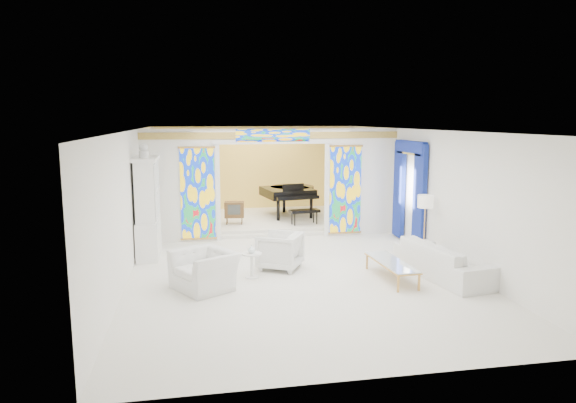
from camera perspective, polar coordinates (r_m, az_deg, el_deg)
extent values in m
plane|color=white|center=(12.39, -0.26, -6.07)|extent=(12.00, 12.00, 0.00)
cube|color=white|center=(11.95, -0.27, 7.94)|extent=(7.00, 12.00, 0.02)
cube|color=white|center=(17.97, -3.64, 3.54)|extent=(7.00, 0.02, 3.00)
cube|color=white|center=(6.38, 9.34, -6.93)|extent=(7.00, 0.02, 3.00)
cube|color=white|center=(11.98, -16.98, 0.33)|extent=(0.02, 12.00, 3.00)
cube|color=white|center=(13.15, 14.93, 1.18)|extent=(0.02, 12.00, 3.00)
cube|color=white|center=(13.88, -11.96, 1.70)|extent=(2.00, 0.18, 3.00)
cube|color=white|center=(14.62, 8.04, 2.18)|extent=(2.00, 0.18, 3.00)
cube|color=white|center=(13.93, -1.73, 7.29)|extent=(3.00, 0.18, 0.40)
cube|color=white|center=(13.82, -7.79, 0.94)|extent=(0.12, 0.06, 2.60)
cube|color=white|center=(14.27, 4.33, 1.26)|extent=(0.12, 0.06, 2.60)
cube|color=white|center=(13.84, -1.66, 6.65)|extent=(3.24, 0.06, 0.12)
cube|color=gold|center=(13.83, -1.66, 7.36)|extent=(7.00, 0.05, 0.18)
cube|color=gold|center=(13.79, -9.99, 0.87)|extent=(0.90, 0.04, 2.40)
cube|color=gold|center=(14.40, 6.38, 1.30)|extent=(0.90, 0.04, 2.40)
cube|color=gold|center=(13.82, -1.66, 7.36)|extent=(2.00, 0.04, 0.34)
cube|color=white|center=(16.31, -2.80, -2.03)|extent=(6.80, 3.80, 0.18)
cube|color=#EEBF52|center=(17.86, -3.59, 3.51)|extent=(6.70, 0.10, 2.90)
cylinder|color=#C08B43|center=(15.95, -2.10, 6.62)|extent=(0.48, 0.48, 0.30)
cube|color=navy|center=(13.17, 14.42, 0.56)|extent=(0.12, 0.55, 2.60)
cube|color=navy|center=(14.35, 12.25, 1.32)|extent=(0.12, 0.55, 2.60)
cube|color=navy|center=(13.64, 13.48, 5.95)|extent=(0.14, 1.70, 0.30)
cube|color=#DCBA4D|center=(13.65, 13.45, 5.24)|extent=(0.12, 1.50, 0.06)
cube|color=white|center=(12.73, -15.21, -3.90)|extent=(0.50, 1.40, 0.90)
cube|color=white|center=(12.53, -15.42, 1.24)|extent=(0.44, 1.30, 1.40)
cube|color=white|center=(12.51, -14.38, 1.27)|extent=(0.01, 1.20, 1.30)
cube|color=white|center=(12.45, -15.57, 4.61)|extent=(0.56, 1.46, 0.08)
cylinder|color=white|center=(12.09, -15.74, 5.05)|extent=(0.22, 0.22, 0.16)
sphere|color=white|center=(12.08, -15.77, 5.81)|extent=(0.20, 0.20, 0.20)
imported|color=silver|center=(10.12, -9.28, -7.53)|extent=(1.44, 1.49, 0.74)
imported|color=white|center=(11.28, -0.92, -5.50)|extent=(1.18, 1.17, 0.80)
imported|color=white|center=(11.20, 16.94, -6.25)|extent=(1.33, 2.56, 0.71)
cylinder|color=white|center=(10.65, -4.07, -5.81)|extent=(0.45, 0.45, 0.03)
cylinder|color=white|center=(10.72, -4.05, -7.12)|extent=(0.08, 0.08, 0.49)
cylinder|color=white|center=(10.79, -4.04, -8.35)|extent=(0.30, 0.30, 0.03)
imported|color=white|center=(10.63, -4.07, -5.28)|extent=(0.21, 0.21, 0.17)
cube|color=white|center=(10.77, 11.43, -6.63)|extent=(0.57, 1.68, 0.04)
cube|color=#C08B43|center=(10.77, 11.43, -6.73)|extent=(0.60, 1.71, 0.03)
cube|color=#C08B43|center=(10.05, 12.15, -8.93)|extent=(0.04, 0.04, 0.34)
cube|color=#C08B43|center=(10.24, 14.35, -8.68)|extent=(0.04, 0.04, 0.34)
cube|color=#C08B43|center=(11.43, 8.77, -6.61)|extent=(0.04, 0.04, 0.34)
cube|color=#C08B43|center=(11.59, 10.75, -6.44)|extent=(0.04, 0.04, 0.34)
cylinder|color=#C08B43|center=(12.69, 14.78, -5.95)|extent=(0.34, 0.34, 0.03)
cylinder|color=#C08B43|center=(12.53, 14.90, -2.99)|extent=(0.04, 0.04, 1.37)
cylinder|color=silver|center=(12.41, 15.03, 0.01)|extent=(0.48, 0.48, 0.29)
cube|color=black|center=(16.40, -0.08, 1.02)|extent=(1.67, 1.75, 0.28)
cylinder|color=black|center=(16.83, 0.47, 1.23)|extent=(1.64, 1.64, 0.28)
cube|color=black|center=(15.58, 1.03, 0.44)|extent=(1.37, 0.51, 0.10)
cube|color=silver|center=(15.51, 1.13, 0.47)|extent=(1.24, 0.30, 0.03)
cube|color=black|center=(15.87, 0.59, 1.54)|extent=(0.69, 0.14, 0.25)
cube|color=black|center=(15.09, 1.83, -1.07)|extent=(0.94, 0.49, 0.08)
cylinder|color=black|center=(15.65, -1.09, -1.02)|extent=(0.11, 0.11, 0.61)
cylinder|color=black|center=(16.03, 2.59, -0.79)|extent=(0.11, 0.11, 0.61)
cylinder|color=black|center=(17.06, -0.44, -0.18)|extent=(0.11, 0.11, 0.61)
cube|color=brown|center=(15.23, -5.99, -0.89)|extent=(0.61, 0.45, 0.46)
cube|color=#363B38|center=(15.04, -6.02, -0.91)|extent=(0.37, 0.06, 0.29)
cone|color=brown|center=(15.17, -6.82, -2.21)|extent=(0.04, 0.04, 0.20)
cone|color=brown|center=(15.15, -5.16, -2.20)|extent=(0.04, 0.04, 0.20)
cone|color=brown|center=(15.44, -6.76, -2.01)|extent=(0.04, 0.04, 0.20)
cone|color=brown|center=(15.42, -5.13, -2.00)|extent=(0.04, 0.04, 0.20)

